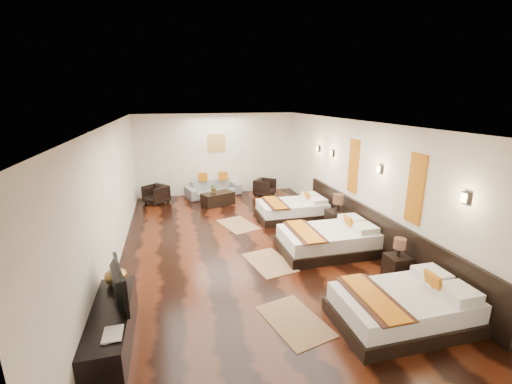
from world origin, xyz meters
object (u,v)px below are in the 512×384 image
object	(u,v)px
nightstand_b	(337,218)
figurine	(116,273)
armchair_right	(265,187)
bed_near	(404,307)
coffee_table	(218,199)
sofa	(213,188)
table_plant	(214,188)
nightstand_a	(397,264)
tv	(113,285)
bed_mid	(328,240)
bed_far	(293,209)
armchair_left	(156,194)
book	(102,336)
tv_console	(112,328)

from	to	relation	value
nightstand_b	figurine	size ratio (longest dim) A/B	2.81
armchair_right	figurine	bearing A→B (deg)	-175.02
bed_near	coffee_table	world-z (taller)	bed_near
sofa	table_plant	bearing A→B (deg)	-112.45
nightstand_a	tv	xyz separation A→B (m)	(-4.89, -0.46, 0.54)
nightstand_b	armchair_right	size ratio (longest dim) A/B	1.51
bed_mid	armchair_right	size ratio (longest dim) A/B	3.23
nightstand_b	table_plant	size ratio (longest dim) A/B	3.25
table_plant	figurine	bearing A→B (deg)	-112.33
bed_far	table_plant	distance (m)	2.70
bed_far	nightstand_a	bearing A→B (deg)	-78.32
bed_mid	bed_far	xyz separation A→B (m)	(-0.00, 2.26, -0.02)
bed_far	figurine	world-z (taller)	figurine
armchair_right	coffee_table	size ratio (longest dim) A/B	0.65
bed_mid	coffee_table	size ratio (longest dim) A/B	2.09
bed_near	figurine	distance (m)	4.41
nightstand_b	armchair_left	bearing A→B (deg)	141.62
bed_mid	table_plant	world-z (taller)	bed_mid
figurine	armchair_right	size ratio (longest dim) A/B	0.54
book	bed_mid	bearing A→B (deg)	31.27
armchair_left	armchair_right	world-z (taller)	armchair_left
book	sofa	distance (m)	7.96
book	figurine	distance (m)	1.26
coffee_table	bed_far	bearing A→B (deg)	-42.89
armchair_left	table_plant	size ratio (longest dim) A/B	2.21
nightstand_a	book	distance (m)	5.09
book	figurine	bearing A→B (deg)	90.00
sofa	coffee_table	world-z (taller)	sofa
nightstand_a	sofa	bearing A→B (deg)	112.30
bed_far	book	world-z (taller)	bed_far
nightstand_b	sofa	bearing A→B (deg)	123.36
book	figurine	size ratio (longest dim) A/B	0.89
nightstand_b	coffee_table	xyz separation A→B (m)	(-2.64, 2.96, -0.14)
nightstand_a	armchair_left	world-z (taller)	nightstand_a
tv	table_plant	distance (m)	6.26
bed_mid	nightstand_b	size ratio (longest dim) A/B	2.14
tv_console	tv	xyz separation A→B (m)	(0.05, 0.18, 0.55)
bed_mid	armchair_left	bearing A→B (deg)	129.22
figurine	bed_near	bearing A→B (deg)	-16.79
nightstand_b	armchair_left	xyz separation A→B (m)	(-4.55, 3.60, -0.04)
nightstand_b	armchair_left	distance (m)	5.80
bed_far	nightstand_b	xyz separation A→B (m)	(0.75, -1.20, 0.09)
tv	coffee_table	xyz separation A→B (m)	(2.26, 5.85, -0.62)
bed_far	tv_console	distance (m)	5.99
book	nightstand_a	bearing A→B (deg)	13.37
bed_far	nightstand_a	world-z (taller)	nightstand_a
bed_near	book	xyz separation A→B (m)	(-4.20, 0.02, 0.30)
figurine	armchair_left	size ratio (longest dim) A/B	0.52
nightstand_b	nightstand_a	bearing A→B (deg)	-90.00
nightstand_a	armchair_left	xyz separation A→B (m)	(-4.55, 6.03, 0.02)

